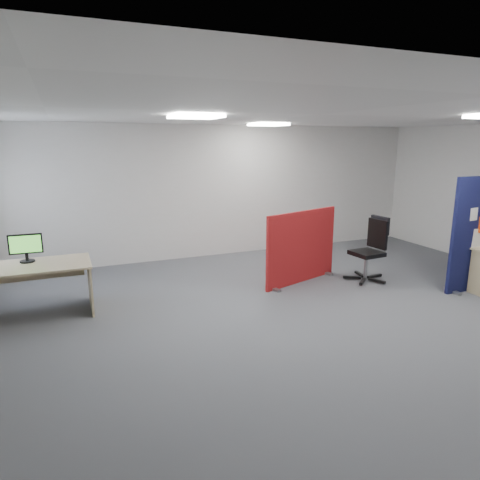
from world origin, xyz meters
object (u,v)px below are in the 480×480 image
object	(u,v)px
monitor_second	(26,247)
office_chair	(372,245)
second_desk	(27,277)
red_divider	(302,248)

from	to	relation	value
monitor_second	office_chair	xyz separation A→B (m)	(5.40, -0.66, -0.33)
office_chair	second_desk	bearing A→B (deg)	169.59
monitor_second	red_divider	bearing A→B (deg)	-2.04
second_desk	office_chair	world-z (taller)	office_chair
red_divider	second_desk	world-z (taller)	red_divider
red_divider	second_desk	bearing A→B (deg)	159.74
red_divider	office_chair	world-z (taller)	red_divider
red_divider	second_desk	xyz separation A→B (m)	(-4.22, 0.16, -0.05)
second_desk	office_chair	xyz separation A→B (m)	(5.41, -0.51, 0.06)
red_divider	second_desk	size ratio (longest dim) A/B	0.95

